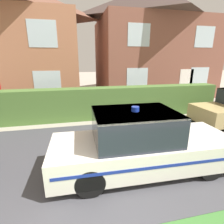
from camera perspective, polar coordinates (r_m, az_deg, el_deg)
name	(u,v)px	position (r m, az deg, el deg)	size (l,w,h in m)	color
road_strip	(85,156)	(5.34, -8.69, -13.92)	(28.00, 5.04, 0.01)	#424247
garden_hedge	(109,103)	(8.42, -1.14, 3.12)	(11.20, 0.80, 1.46)	#4C7233
police_car	(141,144)	(4.45, 9.38, -10.15)	(4.55, 1.74, 1.66)	black
house_left	(17,42)	(13.86, -28.62, 19.30)	(7.98, 7.08, 7.45)	#A86B4C
house_right	(152,42)	(15.13, 13.04, 21.45)	(8.69, 6.28, 7.97)	brown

